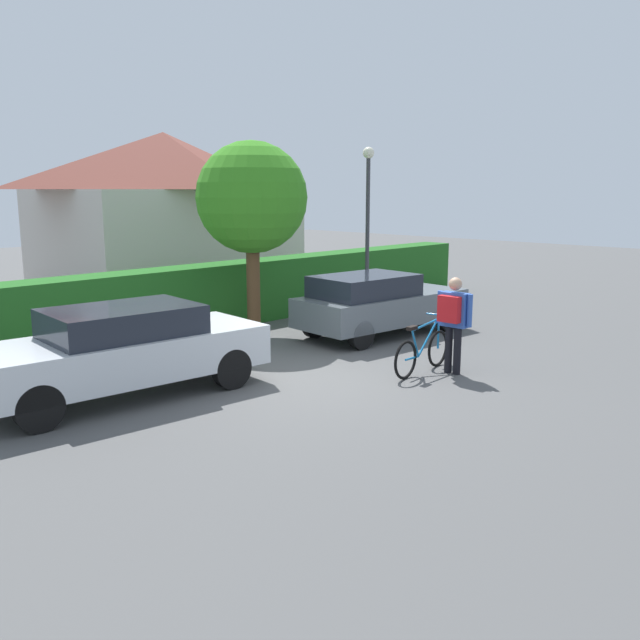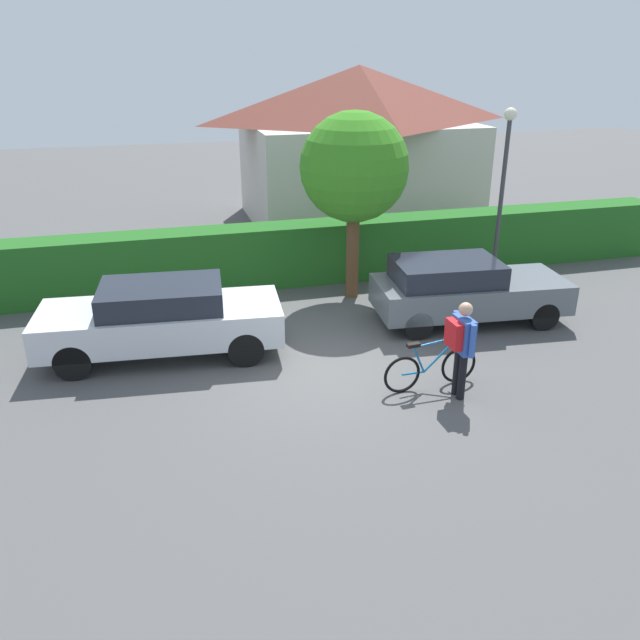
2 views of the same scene
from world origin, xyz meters
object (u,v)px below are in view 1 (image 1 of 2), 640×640
street_lamp (368,208)px  bicycle (422,352)px  parked_car_far (378,303)px  parked_car_near (122,349)px  person_rider (453,316)px  tree_kerbside (252,199)px

street_lamp → bicycle: bearing=-129.6°
street_lamp → parked_car_far: bearing=-133.8°
parked_car_near → person_rider: 5.43m
bicycle → person_rider: (0.29, -0.40, 0.64)m
parked_car_far → bicycle: bearing=-126.3°
person_rider → street_lamp: bearing=55.4°
bicycle → street_lamp: (3.47, 4.20, 2.30)m
bicycle → street_lamp: bearing=50.4°
bicycle → person_rider: person_rider is taller
parked_car_near → parked_car_far: 6.13m
parked_car_near → street_lamp: (7.77, 1.73, 1.94)m
bicycle → parked_car_near: bearing=150.1°
parked_car_far → tree_kerbside: tree_kerbside is taller
parked_car_far → street_lamp: size_ratio=0.98×
parked_car_far → bicycle: 3.10m
street_lamp → tree_kerbside: bearing=174.9°
parked_car_near → tree_kerbside: (4.33, 2.04, 2.19)m
bicycle → person_rider: bearing=-54.3°
parked_car_near → tree_kerbside: size_ratio=1.09×
street_lamp → tree_kerbside: tree_kerbside is taller
person_rider → tree_kerbside: 5.28m
bicycle → tree_kerbside: tree_kerbside is taller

